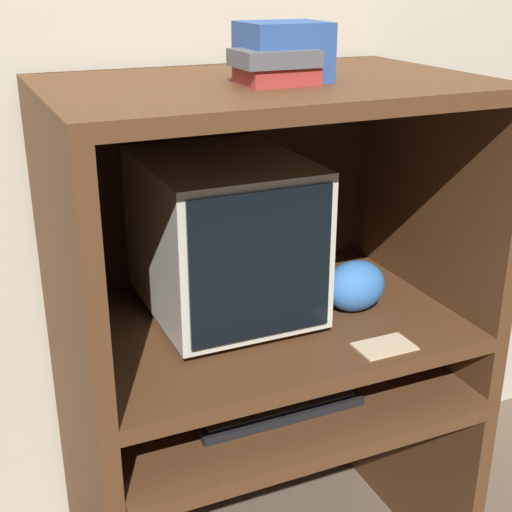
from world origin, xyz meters
TOP-DOWN VIEW (x-y plane):
  - wall_back at (0.00, 0.71)m, footprint 6.00×0.06m
  - desk_base at (0.00, 0.28)m, footprint 0.97×0.68m
  - desk_monitor_shelf at (0.00, 0.32)m, footprint 0.97×0.65m
  - hutch_upper at (0.00, 0.36)m, footprint 0.97×0.65m
  - crt_monitor at (-0.08, 0.39)m, footprint 0.37×0.46m
  - keyboard at (-0.04, 0.18)m, footprint 0.40×0.16m
  - mouse at (0.22, 0.20)m, footprint 0.07×0.05m
  - snack_bag at (0.22, 0.27)m, footprint 0.16×0.12m
  - book_stack at (-0.01, 0.25)m, footprint 0.17×0.13m
  - paper_card at (0.18, 0.07)m, footprint 0.13×0.09m
  - storage_box at (0.02, 0.29)m, footprint 0.17×0.15m

SIDE VIEW (x-z plane):
  - desk_base at x=0.00m, z-range 0.08..0.69m
  - keyboard at x=-0.04m, z-range 0.60..0.63m
  - mouse at x=0.22m, z-range 0.60..0.63m
  - desk_monitor_shelf at x=0.00m, z-range 0.65..0.82m
  - paper_card at x=0.18m, z-range 0.77..0.77m
  - snack_bag at x=0.22m, z-range 0.77..0.90m
  - crt_monitor at x=-0.08m, z-range 0.78..1.17m
  - hutch_upper at x=0.00m, z-range 0.87..1.44m
  - wall_back at x=0.00m, z-range 0.00..2.60m
  - book_stack at x=-0.01m, z-range 1.34..1.42m
  - storage_box at x=0.02m, z-range 1.34..1.46m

